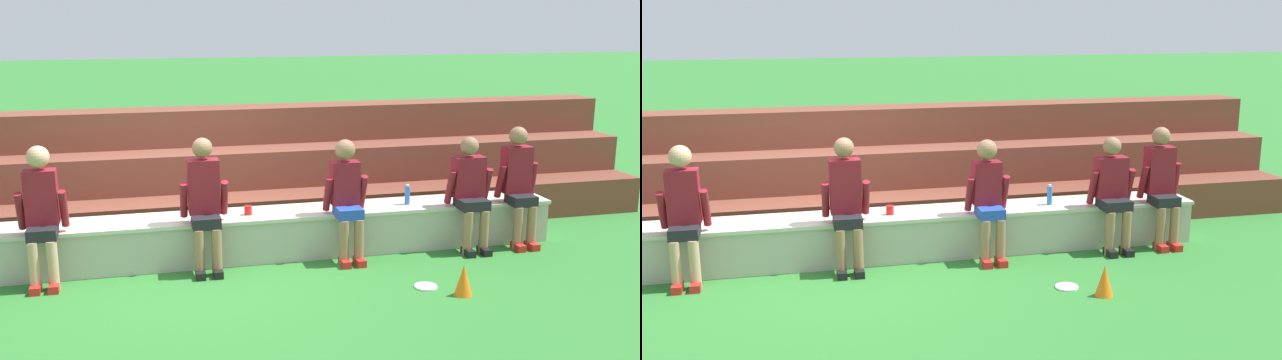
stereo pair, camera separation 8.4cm
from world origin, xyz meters
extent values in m
plane|color=#2D752D|center=(0.00, 0.00, 0.00)|extent=(80.00, 80.00, 0.00)
cube|color=#B7AF9E|center=(0.00, 0.30, 0.26)|extent=(8.50, 0.60, 0.51)
cube|color=beige|center=(0.00, 0.30, 0.50)|extent=(8.54, 0.64, 0.04)
cube|color=brown|center=(0.00, 1.19, 0.25)|extent=(12.47, 0.59, 0.49)
cube|color=brown|center=(0.00, 1.79, 0.49)|extent=(12.47, 0.59, 0.98)
cube|color=brown|center=(0.00, 2.38, 0.74)|extent=(12.47, 0.59, 1.48)
cylinder|color=tan|center=(-1.62, -0.22, 0.26)|extent=(0.11, 0.11, 0.51)
cylinder|color=tan|center=(-1.44, -0.22, 0.26)|extent=(0.11, 0.11, 0.51)
cube|color=red|center=(-1.62, -0.26, 0.04)|extent=(0.10, 0.22, 0.08)
cube|color=red|center=(-1.44, -0.26, 0.04)|extent=(0.10, 0.22, 0.08)
cube|color=black|center=(-1.53, -0.09, 0.57)|extent=(0.29, 0.33, 0.12)
cube|color=maroon|center=(-1.53, 0.04, 0.91)|extent=(0.32, 0.20, 0.57)
sphere|color=tan|center=(-1.53, 0.04, 1.32)|extent=(0.23, 0.23, 0.23)
cylinder|color=maroon|center=(-1.74, 0.02, 0.78)|extent=(0.08, 0.22, 0.42)
cylinder|color=maroon|center=(-1.32, 0.02, 0.78)|extent=(0.08, 0.22, 0.42)
cylinder|color=#996B4C|center=(0.02, -0.20, 0.26)|extent=(0.11, 0.11, 0.51)
cylinder|color=#996B4C|center=(0.20, -0.20, 0.26)|extent=(0.11, 0.11, 0.51)
cube|color=black|center=(0.02, -0.24, 0.04)|extent=(0.10, 0.22, 0.08)
cube|color=black|center=(0.20, -0.24, 0.04)|extent=(0.10, 0.22, 0.08)
cube|color=black|center=(0.11, -0.08, 0.57)|extent=(0.30, 0.31, 0.12)
cube|color=maroon|center=(0.11, 0.07, 0.92)|extent=(0.33, 0.20, 0.59)
sphere|color=#996B4C|center=(0.11, 0.07, 1.34)|extent=(0.21, 0.21, 0.21)
cylinder|color=maroon|center=(-0.10, 0.05, 0.79)|extent=(0.08, 0.23, 0.42)
cylinder|color=maroon|center=(0.33, 0.05, 0.79)|extent=(0.08, 0.25, 0.42)
cylinder|color=#996B4C|center=(1.60, -0.23, 0.26)|extent=(0.11, 0.11, 0.51)
cylinder|color=#996B4C|center=(1.77, -0.23, 0.26)|extent=(0.11, 0.11, 0.51)
cube|color=red|center=(1.60, -0.27, 0.04)|extent=(0.10, 0.22, 0.08)
cube|color=red|center=(1.77, -0.27, 0.04)|extent=(0.10, 0.22, 0.08)
cube|color=#2347B2|center=(1.69, -0.09, 0.57)|extent=(0.28, 0.34, 0.12)
cube|color=maroon|center=(1.69, 0.06, 0.87)|extent=(0.31, 0.20, 0.49)
sphere|color=#996B4C|center=(1.69, 0.06, 1.25)|extent=(0.23, 0.23, 0.23)
cylinder|color=maroon|center=(1.48, 0.04, 0.76)|extent=(0.08, 0.22, 0.42)
cylinder|color=maroon|center=(1.89, 0.04, 0.76)|extent=(0.08, 0.23, 0.42)
cylinder|color=#996B4C|center=(3.09, -0.22, 0.26)|extent=(0.11, 0.11, 0.51)
cylinder|color=#996B4C|center=(3.29, -0.22, 0.26)|extent=(0.11, 0.11, 0.51)
cube|color=black|center=(3.09, -0.26, 0.04)|extent=(0.10, 0.22, 0.08)
cube|color=black|center=(3.29, -0.26, 0.04)|extent=(0.10, 0.22, 0.08)
cube|color=black|center=(3.19, -0.09, 0.57)|extent=(0.33, 0.33, 0.12)
cube|color=maroon|center=(3.19, 0.04, 0.86)|extent=(0.37, 0.20, 0.48)
sphere|color=#996B4C|center=(3.19, 0.04, 1.23)|extent=(0.21, 0.21, 0.21)
cylinder|color=maroon|center=(2.96, 0.02, 0.76)|extent=(0.08, 0.20, 0.42)
cylinder|color=maroon|center=(3.42, 0.02, 0.76)|extent=(0.08, 0.20, 0.42)
cylinder|color=#996B4C|center=(3.75, -0.18, 0.26)|extent=(0.11, 0.11, 0.51)
cylinder|color=#996B4C|center=(3.93, -0.18, 0.26)|extent=(0.11, 0.11, 0.51)
cube|color=red|center=(3.75, -0.22, 0.04)|extent=(0.10, 0.22, 0.08)
cube|color=red|center=(3.93, -0.22, 0.04)|extent=(0.10, 0.22, 0.08)
cube|color=black|center=(3.84, -0.06, 0.57)|extent=(0.30, 0.29, 0.12)
cube|color=maroon|center=(3.84, 0.09, 0.91)|extent=(0.33, 0.20, 0.56)
sphere|color=#996B4C|center=(3.84, 0.09, 1.32)|extent=(0.22, 0.22, 0.22)
cylinder|color=maroon|center=(3.62, 0.07, 0.78)|extent=(0.08, 0.20, 0.43)
cylinder|color=maroon|center=(4.05, 0.07, 0.78)|extent=(0.08, 0.14, 0.43)
cylinder|color=blue|center=(2.52, 0.25, 0.63)|extent=(0.06, 0.06, 0.22)
cylinder|color=white|center=(2.52, 0.25, 0.75)|extent=(0.04, 0.04, 0.02)
cylinder|color=red|center=(0.61, 0.26, 0.57)|extent=(0.09, 0.09, 0.10)
cylinder|color=white|center=(2.23, -1.08, 0.01)|extent=(0.24, 0.24, 0.02)
cone|color=orange|center=(2.51, -1.36, 0.16)|extent=(0.18, 0.18, 0.32)
camera|label=1|loc=(-0.52, -7.57, 2.72)|focal=40.69mm
camera|label=2|loc=(-0.44, -7.59, 2.72)|focal=40.69mm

